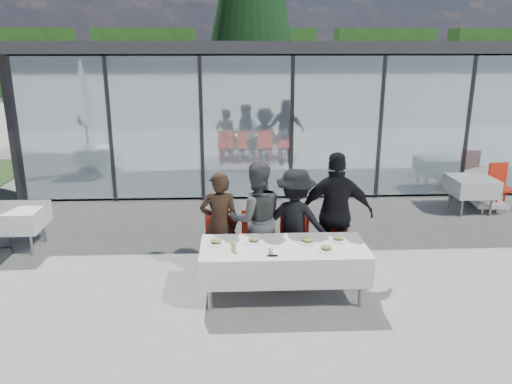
% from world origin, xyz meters
% --- Properties ---
extents(ground, '(90.00, 90.00, 0.00)m').
position_xyz_m(ground, '(0.00, 0.00, 0.00)').
color(ground, gray).
rests_on(ground, ground).
extents(pavilion, '(14.80, 8.80, 3.44)m').
position_xyz_m(pavilion, '(2.00, 8.16, 2.15)').
color(pavilion, gray).
rests_on(pavilion, ground).
extents(treeline, '(62.50, 2.00, 4.40)m').
position_xyz_m(treeline, '(-2.00, 28.00, 2.20)').
color(treeline, '#173C13').
rests_on(treeline, ground).
extents(dining_table, '(2.26, 0.96, 0.75)m').
position_xyz_m(dining_table, '(0.43, -0.42, 0.54)').
color(dining_table, silver).
rests_on(dining_table, ground).
extents(diner_a, '(0.64, 0.64, 1.60)m').
position_xyz_m(diner_a, '(-0.46, 0.35, 0.80)').
color(diner_a, black).
rests_on(diner_a, ground).
extents(diner_chair_a, '(0.44, 0.44, 0.97)m').
position_xyz_m(diner_chair_a, '(-0.46, 0.33, 0.54)').
color(diner_chair_a, red).
rests_on(diner_chair_a, ground).
extents(diner_b, '(0.96, 0.96, 1.74)m').
position_xyz_m(diner_b, '(0.09, 0.35, 0.87)').
color(diner_b, '#474747').
rests_on(diner_b, ground).
extents(diner_chair_b, '(0.44, 0.44, 0.97)m').
position_xyz_m(diner_chair_b, '(0.09, 0.33, 0.54)').
color(diner_chair_b, red).
rests_on(diner_chair_b, ground).
extents(diner_c, '(1.35, 1.35, 1.63)m').
position_xyz_m(diner_c, '(0.68, 0.35, 0.81)').
color(diner_c, black).
rests_on(diner_c, ground).
extents(diner_chair_c, '(0.44, 0.44, 0.97)m').
position_xyz_m(diner_chair_c, '(0.68, 0.33, 0.54)').
color(diner_chair_c, red).
rests_on(diner_chair_c, ground).
extents(diner_d, '(1.22, 1.22, 1.88)m').
position_xyz_m(diner_d, '(1.29, 0.35, 0.94)').
color(diner_d, black).
rests_on(diner_d, ground).
extents(diner_chair_d, '(0.44, 0.44, 0.97)m').
position_xyz_m(diner_chair_d, '(1.29, 0.33, 0.54)').
color(diner_chair_d, red).
rests_on(diner_chair_d, ground).
extents(plate_a, '(0.26, 0.26, 0.07)m').
position_xyz_m(plate_a, '(-0.49, -0.30, 0.78)').
color(plate_a, white).
rests_on(plate_a, dining_table).
extents(plate_b, '(0.26, 0.26, 0.07)m').
position_xyz_m(plate_b, '(0.03, -0.26, 0.78)').
color(plate_b, white).
rests_on(plate_b, dining_table).
extents(plate_c, '(0.26, 0.26, 0.07)m').
position_xyz_m(plate_c, '(0.77, -0.31, 0.78)').
color(plate_c, white).
rests_on(plate_c, dining_table).
extents(plate_d, '(0.26, 0.26, 0.07)m').
position_xyz_m(plate_d, '(1.21, -0.24, 0.78)').
color(plate_d, white).
rests_on(plate_d, dining_table).
extents(plate_extra, '(0.26, 0.26, 0.07)m').
position_xyz_m(plate_extra, '(0.98, -0.59, 0.78)').
color(plate_extra, white).
rests_on(plate_extra, dining_table).
extents(juice_bottle, '(0.06, 0.06, 0.14)m').
position_xyz_m(juice_bottle, '(-0.25, -0.57, 0.82)').
color(juice_bottle, '#8DB14A').
rests_on(juice_bottle, dining_table).
extents(drinking_glasses, '(0.07, 0.07, 0.10)m').
position_xyz_m(drinking_glasses, '(0.24, -0.70, 0.80)').
color(drinking_glasses, silver).
rests_on(drinking_glasses, dining_table).
extents(folded_eyeglasses, '(0.14, 0.03, 0.01)m').
position_xyz_m(folded_eyeglasses, '(0.25, -0.75, 0.76)').
color(folded_eyeglasses, black).
rests_on(folded_eyeglasses, dining_table).
extents(spare_table_left, '(0.86, 0.86, 0.74)m').
position_xyz_m(spare_table_left, '(-3.91, 1.47, 0.55)').
color(spare_table_left, silver).
rests_on(spare_table_left, ground).
extents(spare_table_right, '(0.86, 0.86, 0.74)m').
position_xyz_m(spare_table_right, '(4.69, 3.04, 0.55)').
color(spare_table_right, silver).
rests_on(spare_table_right, ground).
extents(spare_chair_a, '(0.50, 0.50, 0.97)m').
position_xyz_m(spare_chair_a, '(5.40, 3.25, 0.54)').
color(spare_chair_a, red).
rests_on(spare_chair_a, ground).
extents(spare_chair_b, '(0.60, 0.60, 0.97)m').
position_xyz_m(spare_chair_b, '(4.19, 4.38, 0.54)').
color(spare_chair_b, red).
rests_on(spare_chair_b, ground).
extents(lounger, '(0.73, 1.39, 0.72)m').
position_xyz_m(lounger, '(5.15, 3.56, 0.26)').
color(lounger, silver).
rests_on(lounger, ground).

